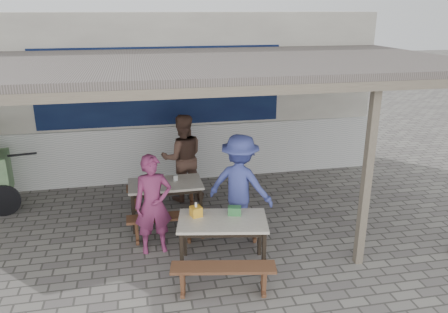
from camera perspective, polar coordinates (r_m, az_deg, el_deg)
name	(u,v)px	position (r m, az deg, el deg)	size (l,w,h in m)	color
ground	(192,248)	(7.03, -4.18, -11.78)	(60.00, 60.00, 0.00)	slate
back_wall	(169,97)	(9.80, -7.24, 7.75)	(9.00, 1.28, 3.50)	silver
warung_roof	(181,66)	(7.00, -5.58, 11.70)	(9.00, 4.21, 2.81)	#605752
table_left	(165,187)	(7.54, -7.66, -4.01)	(1.25, 0.71, 0.75)	beige
bench_left_street	(170,222)	(7.10, -7.11, -8.47)	(1.35, 0.29, 0.45)	brown
bench_left_wall	(163,191)	(8.26, -7.92, -4.47)	(1.35, 0.29, 0.45)	brown
table_right	(223,225)	(6.24, -0.19, -8.91)	(1.36, 0.95, 0.75)	beige
bench_right_street	(223,274)	(5.80, -0.10, -15.10)	(1.37, 0.52, 0.45)	brown
bench_right_wall	(222,223)	(7.02, -0.27, -8.68)	(1.37, 0.52, 0.45)	brown
patron_street_side	(153,205)	(6.67, -9.23, -6.22)	(0.57, 0.37, 1.55)	#7C2D56
patron_wall_side	(183,158)	(8.41, -5.42, -0.17)	(0.83, 0.64, 1.70)	brown
patron_right_table	(240,185)	(7.11, 2.11, -3.75)	(1.09, 0.63, 1.69)	#4550A8
tissue_box	(196,211)	(6.28, -3.67, -7.18)	(0.15, 0.15, 0.15)	gold
donation_box	(235,211)	(6.32, 1.39, -7.09)	(0.19, 0.12, 0.12)	#34753E
condiment_jar	(176,178)	(7.58, -6.35, -2.78)	(0.08, 0.08, 0.09)	silver
condiment_bowl	(157,180)	(7.60, -8.77, -3.01)	(0.22, 0.22, 0.05)	silver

